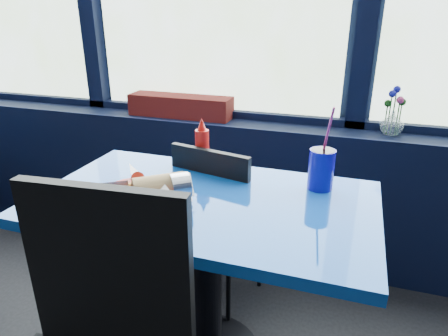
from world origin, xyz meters
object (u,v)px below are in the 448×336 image
chair_near_back (214,217)px  soda_cup (321,168)px  near_table (205,242)px  ketchup_bottle (202,146)px  planter_box (180,106)px  food_basket (148,193)px  flower_vase (392,120)px

chair_near_back → soda_cup: size_ratio=2.66×
near_table → ketchup_bottle: ketchup_bottle is taller
planter_box → ketchup_bottle: size_ratio=2.77×
chair_near_back → food_basket: (-0.09, -0.43, 0.30)m
ketchup_bottle → soda_cup: size_ratio=0.68×
chair_near_back → ketchup_bottle: 0.36m
flower_vase → planter_box: bearing=179.7°
flower_vase → ketchup_bottle: flower_vase is taller
chair_near_back → food_basket: bearing=90.7°
planter_box → soda_cup: 1.08m
near_table → food_basket: size_ratio=3.60×
chair_near_back → flower_vase: flower_vase is taller
ketchup_bottle → soda_cup: bearing=-6.9°
planter_box → food_basket: bearing=-72.0°
near_table → chair_near_back: bearing=104.5°
near_table → planter_box: size_ratio=2.00×
food_basket → ketchup_bottle: 0.38m
planter_box → flower_vase: (1.13, -0.01, 0.01)m
chair_near_back → planter_box: bearing=-41.7°
near_table → planter_box: planter_box is taller
chair_near_back → flower_vase: size_ratio=3.58×
planter_box → chair_near_back: bearing=-53.5°
near_table → planter_box: bearing=119.0°
food_basket → ketchup_bottle: bearing=67.9°
chair_near_back → soda_cup: 0.59m
flower_vase → chair_near_back: bearing=-144.1°
chair_near_back → ketchup_bottle: (-0.03, -0.05, 0.36)m
food_basket → soda_cup: bearing=16.1°
planter_box → soda_cup: (0.86, -0.65, -0.03)m
chair_near_back → ketchup_bottle: size_ratio=3.92×
planter_box → food_basket: (0.31, -0.97, -0.07)m
near_table → flower_vase: flower_vase is taller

